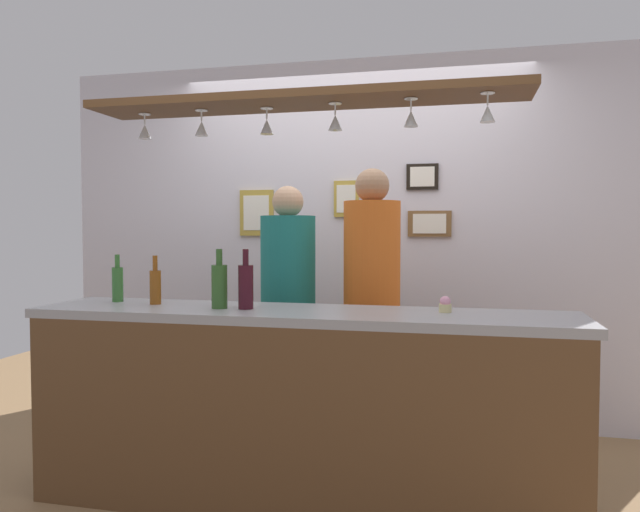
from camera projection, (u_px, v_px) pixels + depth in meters
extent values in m
plane|color=olive|center=(316.00, 477.00, 3.34)|extent=(8.00, 8.00, 0.00)
cube|color=silver|center=(352.00, 241.00, 4.35)|extent=(4.40, 0.06, 2.60)
cube|color=#99999E|center=(299.00, 315.00, 2.96)|extent=(2.70, 0.55, 0.04)
cube|color=brown|center=(284.00, 429.00, 2.73)|extent=(2.65, 0.04, 0.94)
cube|color=brown|center=(301.00, 100.00, 2.96)|extent=(2.20, 0.36, 0.04)
cylinder|color=silver|center=(145.00, 114.00, 3.19)|extent=(0.06, 0.06, 0.00)
cylinder|color=silver|center=(145.00, 119.00, 3.19)|extent=(0.01, 0.01, 0.06)
cone|color=silver|center=(145.00, 132.00, 3.20)|extent=(0.07, 0.07, 0.08)
cylinder|color=silver|center=(201.00, 110.00, 3.09)|extent=(0.06, 0.06, 0.00)
cylinder|color=silver|center=(201.00, 116.00, 3.09)|extent=(0.01, 0.01, 0.06)
cone|color=silver|center=(202.00, 129.00, 3.09)|extent=(0.07, 0.07, 0.08)
cylinder|color=silver|center=(267.00, 108.00, 3.04)|extent=(0.06, 0.06, 0.00)
cylinder|color=silver|center=(267.00, 114.00, 3.04)|extent=(0.01, 0.01, 0.06)
cone|color=silver|center=(267.00, 127.00, 3.04)|extent=(0.07, 0.07, 0.08)
cylinder|color=silver|center=(335.00, 104.00, 2.92)|extent=(0.06, 0.06, 0.00)
cylinder|color=silver|center=(335.00, 109.00, 2.92)|extent=(0.01, 0.01, 0.06)
cone|color=silver|center=(335.00, 123.00, 2.92)|extent=(0.07, 0.07, 0.08)
cylinder|color=silver|center=(411.00, 99.00, 2.82)|extent=(0.06, 0.06, 0.00)
cylinder|color=silver|center=(411.00, 105.00, 2.82)|extent=(0.01, 0.01, 0.06)
cone|color=silver|center=(411.00, 119.00, 2.82)|extent=(0.07, 0.07, 0.08)
cylinder|color=silver|center=(488.00, 93.00, 2.70)|extent=(0.06, 0.06, 0.00)
cylinder|color=silver|center=(488.00, 99.00, 2.70)|extent=(0.01, 0.01, 0.06)
cone|color=silver|center=(488.00, 114.00, 2.70)|extent=(0.07, 0.07, 0.08)
cube|color=#2D334C|center=(288.00, 388.00, 3.74)|extent=(0.17, 0.18, 0.78)
cylinder|color=#1E7A75|center=(288.00, 271.00, 3.71)|extent=(0.34, 0.34, 0.68)
sphere|color=tan|center=(288.00, 202.00, 3.69)|extent=(0.19, 0.19, 0.19)
cube|color=#2D334C|center=(371.00, 389.00, 3.62)|extent=(0.17, 0.18, 0.83)
cylinder|color=orange|center=(372.00, 261.00, 3.59)|extent=(0.34, 0.34, 0.72)
sphere|color=#9E7556|center=(372.00, 186.00, 3.57)|extent=(0.21, 0.21, 0.21)
cylinder|color=#336B2D|center=(118.00, 284.00, 3.30)|extent=(0.06, 0.06, 0.19)
cylinder|color=#336B2D|center=(117.00, 261.00, 3.30)|extent=(0.03, 0.03, 0.07)
cylinder|color=#2D5623|center=(219.00, 287.00, 3.02)|extent=(0.08, 0.08, 0.22)
cylinder|color=#2D5623|center=(219.00, 257.00, 3.01)|extent=(0.03, 0.03, 0.08)
cylinder|color=#380F19|center=(246.00, 287.00, 2.99)|extent=(0.08, 0.08, 0.22)
cylinder|color=#380F19|center=(246.00, 257.00, 2.99)|extent=(0.03, 0.03, 0.08)
cylinder|color=brown|center=(155.00, 287.00, 3.19)|extent=(0.06, 0.06, 0.18)
cylinder|color=brown|center=(155.00, 263.00, 3.18)|extent=(0.03, 0.03, 0.08)
cylinder|color=beige|center=(445.00, 308.00, 2.88)|extent=(0.06, 0.06, 0.04)
sphere|color=pink|center=(445.00, 301.00, 2.88)|extent=(0.05, 0.05, 0.05)
cube|color=brown|center=(429.00, 224.00, 4.18)|extent=(0.30, 0.02, 0.18)
cube|color=white|center=(429.00, 224.00, 4.17)|extent=(0.23, 0.01, 0.14)
cube|color=#B29338|center=(257.00, 213.00, 4.47)|extent=(0.26, 0.02, 0.34)
cube|color=white|center=(256.00, 213.00, 4.46)|extent=(0.20, 0.01, 0.26)
cube|color=#B29338|center=(346.00, 199.00, 4.31)|extent=(0.18, 0.02, 0.26)
cube|color=white|center=(346.00, 199.00, 4.29)|extent=(0.14, 0.01, 0.20)
cube|color=black|center=(422.00, 177.00, 4.18)|extent=(0.22, 0.02, 0.18)
cube|color=white|center=(422.00, 177.00, 4.16)|extent=(0.17, 0.01, 0.14)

